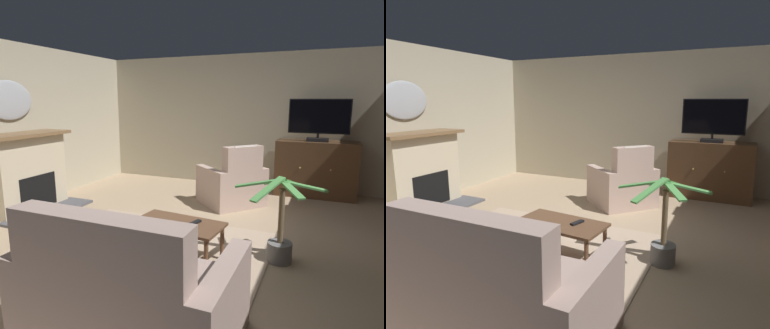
# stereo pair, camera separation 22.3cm
# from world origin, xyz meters

# --- Properties ---
(ground_plane) EXTENTS (6.51, 6.89, 0.04)m
(ground_plane) POSITION_xyz_m (0.00, 0.00, -0.02)
(ground_plane) COLOR tan
(wall_back) EXTENTS (6.51, 0.10, 2.60)m
(wall_back) POSITION_xyz_m (0.00, 3.20, 1.30)
(wall_back) COLOR #B2A88E
(wall_back) RESTS_ON ground_plane
(wall_left) EXTENTS (0.10, 6.89, 2.60)m
(wall_left) POSITION_xyz_m (-3.01, 0.00, 1.30)
(wall_left) COLOR #B2A88E
(wall_left) RESTS_ON ground_plane
(rug_central) EXTENTS (2.65, 2.14, 0.01)m
(rug_central) POSITION_xyz_m (-0.22, -0.32, 0.01)
(rug_central) COLOR tan
(rug_central) RESTS_ON ground_plane
(fireplace) EXTENTS (0.91, 1.40, 1.23)m
(fireplace) POSITION_xyz_m (-2.68, 0.27, 0.59)
(fireplace) COLOR #4C4C51
(fireplace) RESTS_ON ground_plane
(wall_mirror_oval) EXTENTS (0.06, 0.82, 0.60)m
(wall_mirror_oval) POSITION_xyz_m (-2.93, 0.27, 1.71)
(wall_mirror_oval) COLOR #B2B7BF
(tv_cabinet) EXTENTS (1.39, 0.56, 1.00)m
(tv_cabinet) POSITION_xyz_m (1.43, 2.84, 0.48)
(tv_cabinet) COLOR #352315
(tv_cabinet) RESTS_ON ground_plane
(television) EXTENTS (1.02, 0.20, 0.74)m
(television) POSITION_xyz_m (1.43, 2.79, 1.39)
(television) COLOR black
(television) RESTS_ON tv_cabinet
(coffee_table) EXTENTS (1.00, 0.59, 0.42)m
(coffee_table) POSITION_xyz_m (0.18, -0.36, 0.37)
(coffee_table) COLOR brown
(coffee_table) RESTS_ON ground_plane
(tv_remote) EXTENTS (0.10, 0.18, 0.02)m
(tv_remote) POSITION_xyz_m (0.36, -0.32, 0.44)
(tv_remote) COLOR black
(tv_remote) RESTS_ON coffee_table
(sofa_floral) EXTENTS (1.52, 0.93, 1.05)m
(sofa_floral) POSITION_xyz_m (0.37, -1.63, 0.35)
(sofa_floral) COLOR #A3897F
(sofa_floral) RESTS_ON ground_plane
(armchair_by_fireplace) EXTENTS (1.22, 1.23, 1.03)m
(armchair_by_fireplace) POSITION_xyz_m (0.19, 1.77, 0.33)
(armchair_by_fireplace) COLOR #BC9E8E
(armchair_by_fireplace) RESTS_ON ground_plane
(potted_plant_leafy_by_curtain) EXTENTS (0.94, 0.76, 0.94)m
(potted_plant_leafy_by_curtain) POSITION_xyz_m (1.20, 0.01, 0.29)
(potted_plant_leafy_by_curtain) COLOR slate
(potted_plant_leafy_by_curtain) RESTS_ON ground_plane
(cat) EXTENTS (0.71, 0.27, 0.22)m
(cat) POSITION_xyz_m (-1.28, 0.05, 0.10)
(cat) COLOR tan
(cat) RESTS_ON ground_plane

